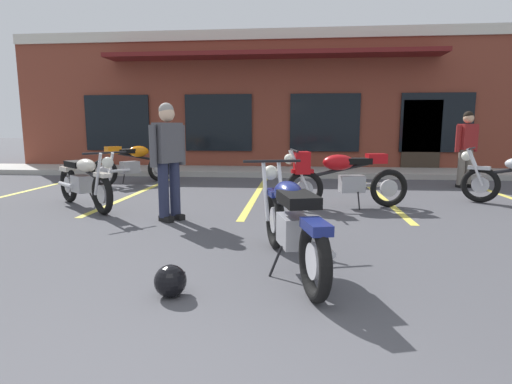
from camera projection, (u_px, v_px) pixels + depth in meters
The scene contains 11 objects.
ground_plane at pixel (227, 244), 4.80m from camera, with size 80.00×80.00×0.00m, color #47474C.
sidewalk_kerb at pixel (269, 172), 11.78m from camera, with size 22.00×1.80×0.14m, color #A8A59E.
brick_storefront_building at pixel (276, 106), 15.32m from camera, with size 16.01×6.98×4.16m.
painted_stall_lines at pixel (256, 194), 8.25m from camera, with size 9.83×4.80×0.01m.
motorcycle_foreground_classic at pixel (291, 221), 3.89m from camera, with size 0.92×2.07×0.98m.
motorcycle_black_cruiser at pixel (341, 176), 6.85m from camera, with size 2.10×0.79×0.98m.
motorcycle_silver_naked at pixel (84, 181), 6.81m from camera, with size 1.72×1.57×0.98m.
motorcycle_blue_standard at pixel (137, 161), 9.74m from camera, with size 1.49×1.78×0.98m.
person_in_black_shirt at pixel (168, 155), 5.86m from camera, with size 0.43×0.55×1.68m.
person_in_shorts_foreground at pixel (467, 145), 9.07m from camera, with size 0.59×0.39×1.68m.
helmet_on_pavement at pixel (170, 281), 3.30m from camera, with size 0.26×0.26×0.26m.
Camera 1 is at (0.80, -1.15, 1.35)m, focal length 29.00 mm.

